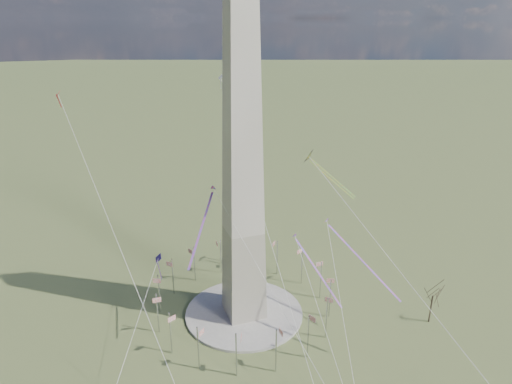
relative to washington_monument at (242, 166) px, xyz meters
name	(u,v)px	position (x,y,z in m)	size (l,w,h in m)	color
ground	(244,314)	(0.00, 0.00, -47.95)	(2000.00, 2000.00, 0.00)	#486130
plaza	(244,313)	(0.00, 0.00, -47.55)	(36.00, 36.00, 0.80)	#B3ABA3
washington_monument	(242,166)	(0.00, 0.00, 0.00)	(15.56, 15.56, 100.00)	#A7998C
flagpole_ring	(244,294)	(0.00, 0.00, -40.68)	(54.40, 54.40, 13.00)	#B6B9BD
tree_near	(433,294)	(51.08, -22.47, -38.10)	(7.89, 7.89, 13.82)	#4C3D2E
kite_delta_black	(312,159)	(28.87, 15.66, -5.54)	(15.57, 15.62, 14.78)	black
kite_diamond_purple	(159,261)	(-23.55, 8.50, -29.46)	(1.77, 2.91, 9.32)	navy
kite_streamer_left	(351,247)	(23.17, -20.17, -18.96)	(12.33, 21.67, 16.33)	#FF285A
kite_streamer_mid	(205,215)	(-10.85, 0.17, -12.99)	(13.17, 19.64, 15.41)	#FF285A
kite_streamer_right	(310,260)	(20.77, -2.15, -31.74)	(7.27, 22.06, 15.47)	#FF285A
kite_small_red	(58,96)	(-45.58, 34.32, 16.20)	(1.51, 2.30, 4.96)	red
kite_small_white	(221,78)	(6.28, 42.75, 18.10)	(1.28, 2.15, 5.06)	silver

